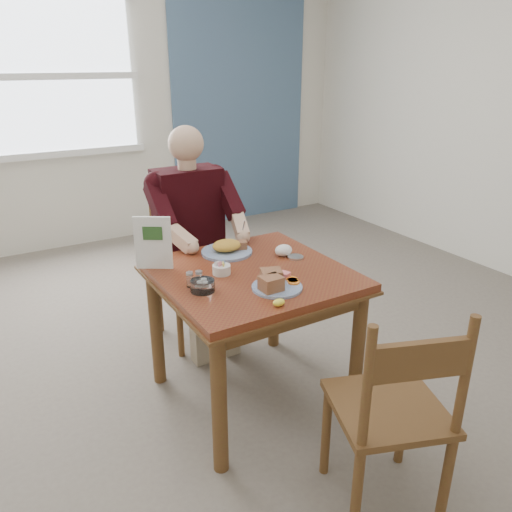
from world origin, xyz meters
TOP-DOWN VIEW (x-y plane):
  - floor at (0.00, 0.00)m, footprint 6.00×6.00m
  - wall_back at (0.00, 3.00)m, footprint 5.50×0.00m
  - accent_panel at (1.60, 2.98)m, footprint 1.60×0.02m
  - lemon_wedge at (-0.09, -0.39)m, footprint 0.07×0.06m
  - napkin at (0.25, 0.09)m, footprint 0.12×0.11m
  - metal_dish at (0.29, 0.03)m, footprint 0.10×0.10m
  - window at (-0.40, 2.97)m, footprint 1.72×0.04m
  - table at (0.00, 0.00)m, footprint 0.92×0.92m
  - chair_far at (0.00, 0.80)m, footprint 0.42×0.42m
  - chair_near at (0.09, -0.92)m, footprint 0.54×0.54m
  - diner at (0.00, 0.71)m, footprint 0.53×0.56m
  - near_plate at (-0.01, -0.23)m, footprint 0.26×0.26m
  - far_plate at (0.01, 0.28)m, footprint 0.35×0.35m
  - caddy at (-0.15, 0.04)m, footprint 0.12×0.12m
  - shakers at (-0.32, -0.02)m, footprint 0.08×0.05m
  - creamer at (-0.31, -0.09)m, footprint 0.14×0.14m
  - menu at (-0.40, 0.28)m, footprint 0.16×0.11m

SIDE VIEW (x-z plane):
  - floor at x=0.00m, z-range 0.00..0.00m
  - chair_far at x=0.00m, z-range 0.00..0.95m
  - chair_near at x=0.09m, z-range 0.00..0.95m
  - table at x=0.00m, z-range 0.26..1.01m
  - metal_dish at x=0.29m, z-range 0.75..0.76m
  - lemon_wedge at x=-0.09m, z-range 0.75..0.78m
  - caddy at x=-0.15m, z-range 0.74..0.81m
  - creamer at x=-0.31m, z-range 0.75..0.80m
  - far_plate at x=0.01m, z-range 0.74..0.82m
  - near_plate at x=-0.01m, z-range 0.74..0.82m
  - napkin at x=0.25m, z-range 0.75..0.81m
  - shakers at x=-0.32m, z-range 0.75..0.82m
  - diner at x=0.00m, z-range 0.12..1.50m
  - menu at x=-0.40m, z-range 0.75..1.02m
  - accent_panel at x=1.60m, z-range 0.00..2.80m
  - wall_back at x=0.00m, z-range -1.35..4.15m
  - window at x=-0.40m, z-range 0.89..2.31m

